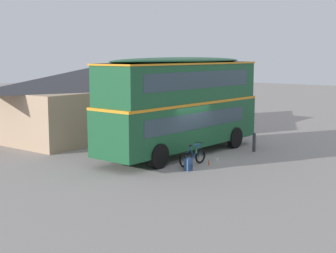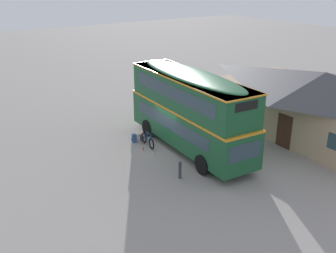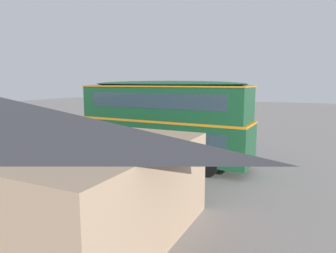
% 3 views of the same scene
% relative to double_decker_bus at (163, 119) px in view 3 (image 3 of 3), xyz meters
% --- Properties ---
extents(ground_plane, '(120.00, 120.00, 0.00)m').
position_rel_double_decker_bus_xyz_m(ground_plane, '(-0.78, -0.91, -2.64)').
color(ground_plane, gray).
extents(double_decker_bus, '(10.13, 3.13, 4.79)m').
position_rel_double_decker_bus_xyz_m(double_decker_bus, '(0.00, 0.00, 0.00)').
color(double_decker_bus, black).
rests_on(double_decker_bus, ground).
extents(touring_bicycle, '(1.76, 0.46, 0.99)m').
position_rel_double_decker_bus_xyz_m(touring_bicycle, '(-1.84, -1.86, -2.27)').
color(touring_bicycle, black).
rests_on(touring_bicycle, ground).
extents(backpack_on_ground, '(0.34, 0.33, 0.57)m').
position_rel_double_decker_bus_xyz_m(backpack_on_ground, '(-2.74, -2.27, -2.35)').
color(backpack_on_ground, '#2D4C7A').
rests_on(backpack_on_ground, ground).
extents(water_bottle_red_squeeze, '(0.06, 0.06, 0.21)m').
position_rel_double_decker_bus_xyz_m(water_bottle_red_squeeze, '(-1.33, -2.43, -2.55)').
color(water_bottle_red_squeeze, '#D84C33').
rests_on(water_bottle_red_squeeze, ground).
extents(water_bottle_clear_plastic, '(0.08, 0.08, 0.23)m').
position_rel_double_decker_bus_xyz_m(water_bottle_clear_plastic, '(-0.42, -2.32, -2.54)').
color(water_bottle_clear_plastic, silver).
rests_on(water_bottle_clear_plastic, ground).
extents(kerb_bollard, '(0.16, 0.16, 0.97)m').
position_rel_double_decker_bus_xyz_m(kerb_bollard, '(2.72, -2.64, -2.14)').
color(kerb_bollard, '#333338').
rests_on(kerb_bollard, ground).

